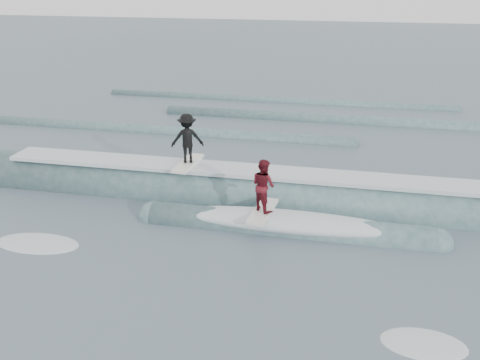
# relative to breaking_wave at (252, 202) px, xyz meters

# --- Properties ---
(ground) EXTENTS (160.00, 160.00, 0.00)m
(ground) POSITION_rel_breaking_wave_xyz_m (-0.28, -6.33, -0.04)
(ground) COLOR #40525E
(ground) RESTS_ON ground
(breaking_wave) EXTENTS (22.48, 3.85, 2.13)m
(breaking_wave) POSITION_rel_breaking_wave_xyz_m (0.00, 0.00, 0.00)
(breaking_wave) COLOR #37585D
(breaking_wave) RESTS_ON ground
(surfer_black) EXTENTS (1.31, 2.03, 1.89)m
(surfer_black) POSITION_rel_breaking_wave_xyz_m (-2.43, 0.35, 2.02)
(surfer_black) COLOR white
(surfer_black) RESTS_ON ground
(surfer_red) EXTENTS (1.04, 2.04, 1.78)m
(surfer_red) POSITION_rel_breaking_wave_xyz_m (0.73, -1.85, 1.33)
(surfer_red) COLOR silver
(surfer_red) RESTS_ON ground
(far_swells) EXTENTS (33.16, 8.65, 0.80)m
(far_swells) POSITION_rel_breaking_wave_xyz_m (-1.20, 11.32, -0.04)
(far_swells) COLOR #37585D
(far_swells) RESTS_ON ground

